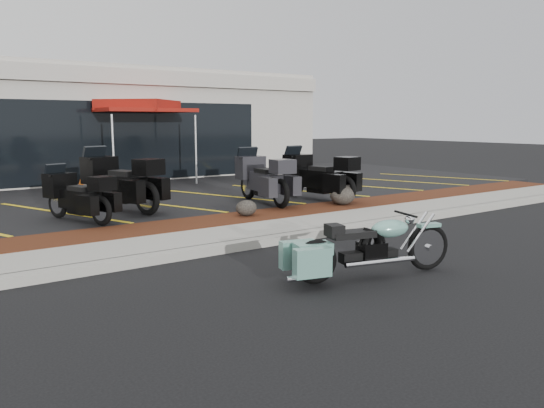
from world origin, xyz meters
TOP-DOWN VIEW (x-y plane):
  - ground at (0.00, 0.00)m, footprint 90.00×90.00m
  - curb at (0.00, 0.90)m, footprint 24.00×0.25m
  - sidewalk at (0.00, 1.60)m, footprint 24.00×1.20m
  - mulch_bed at (0.00, 2.80)m, footprint 24.00×1.20m
  - upper_lot at (0.00, 8.20)m, footprint 26.00×9.60m
  - dealership_building at (0.00, 14.47)m, footprint 18.00×8.16m
  - boulder_mid at (0.96, 2.86)m, footprint 0.47×0.40m
  - boulder_right at (3.69, 2.81)m, footprint 0.66×0.55m
  - hero_cruiser at (1.17, -1.76)m, footprint 2.64×1.24m
  - touring_black_front at (-2.40, 4.90)m, footprint 1.38×2.11m
  - touring_black_mid at (-1.30, 5.86)m, footprint 1.67×2.66m
  - touring_grey at (2.32, 4.93)m, footprint 1.12×2.42m
  - touring_black_rear at (3.56, 4.61)m, footprint 1.25×2.48m
  - traffic_cone at (-1.05, 8.10)m, footprint 0.33×0.33m
  - popup_canopy at (1.47, 10.20)m, footprint 3.54×3.54m

SIDE VIEW (x-z plane):
  - ground at x=0.00m, z-range 0.00..0.00m
  - curb at x=0.00m, z-range 0.00..0.15m
  - sidewalk at x=0.00m, z-range 0.00..0.15m
  - upper_lot at x=0.00m, z-range 0.00..0.15m
  - mulch_bed at x=0.00m, z-range 0.00..0.16m
  - boulder_mid at x=0.96m, z-range 0.16..0.50m
  - boulder_right at x=3.69m, z-range 0.16..0.63m
  - traffic_cone at x=-1.05m, z-range 0.15..0.66m
  - hero_cruiser at x=1.17m, z-range 0.00..0.90m
  - touring_black_front at x=-2.40m, z-range 0.15..1.30m
  - touring_grey at x=2.32m, z-range 0.15..1.51m
  - touring_black_rear at x=3.56m, z-range 0.15..1.53m
  - touring_black_mid at x=-1.30m, z-range 0.15..1.60m
  - dealership_building at x=0.00m, z-range 0.01..4.01m
  - popup_canopy at x=1.47m, z-range 1.25..3.93m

